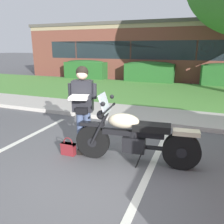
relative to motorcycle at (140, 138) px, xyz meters
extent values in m
plane|color=#565659|center=(-0.54, -0.67, -0.49)|extent=(140.00, 140.00, 0.00)
cube|color=#B7B2A8|center=(-0.54, 2.22, -0.43)|extent=(60.00, 0.20, 0.12)
cube|color=#B7B2A8|center=(-0.54, 3.07, -0.45)|extent=(60.00, 1.50, 0.08)
cube|color=#518E3D|center=(-0.54, 6.85, -0.46)|extent=(60.00, 6.04, 0.06)
cube|color=silver|center=(-2.75, -0.47, -0.49)|extent=(0.13, 4.40, 0.01)
cube|color=silver|center=(0.24, -0.47, -0.49)|extent=(0.13, 4.40, 0.01)
cylinder|color=black|center=(-0.87, -0.11, -0.17)|extent=(0.65, 0.18, 0.64)
cylinder|color=black|center=(-0.87, -0.11, -0.17)|extent=(0.19, 0.14, 0.18)
cylinder|color=black|center=(0.72, 0.08, -0.17)|extent=(0.66, 0.25, 0.64)
cylinder|color=black|center=(0.72, 0.08, -0.17)|extent=(0.20, 0.22, 0.18)
cube|color=black|center=(-0.87, -0.11, 0.18)|extent=(0.45, 0.19, 0.06)
cube|color=beige|center=(0.77, 0.09, 0.17)|extent=(0.46, 0.25, 0.08)
cylinder|color=black|center=(-0.73, -0.17, 0.11)|extent=(0.31, 0.08, 0.58)
cylinder|color=black|center=(-0.75, -0.01, 0.11)|extent=(0.31, 0.08, 0.58)
sphere|color=black|center=(-0.70, -0.09, 0.37)|extent=(0.17, 0.17, 0.17)
cylinder|color=black|center=(-0.56, -0.07, 0.49)|extent=(0.12, 0.72, 0.03)
cylinder|color=black|center=(-0.52, -0.43, 0.49)|extent=(0.06, 0.10, 0.04)
cylinder|color=black|center=(-0.61, 0.29, 0.49)|extent=(0.06, 0.10, 0.04)
sphere|color=black|center=(-0.55, -0.37, 0.65)|extent=(0.08, 0.08, 0.08)
sphere|color=black|center=(-0.62, 0.22, 0.65)|extent=(0.08, 0.08, 0.08)
cube|color=#B2BCC6|center=(-0.64, -0.08, 0.59)|extent=(0.18, 0.37, 0.35)
cube|color=black|center=(-0.13, -0.02, 0.07)|extent=(1.10, 0.23, 0.10)
ellipsoid|color=beige|center=(-0.30, -0.04, 0.29)|extent=(0.59, 0.38, 0.26)
cube|color=black|center=(0.20, 0.02, 0.21)|extent=(0.67, 0.35, 0.12)
cube|color=black|center=(-0.10, -0.02, -0.13)|extent=(0.43, 0.29, 0.28)
cylinder|color=black|center=(-0.13, -0.02, 0.03)|extent=(0.19, 0.14, 0.21)
cylinder|color=black|center=(-0.06, -0.01, 0.03)|extent=(0.19, 0.14, 0.21)
cylinder|color=black|center=(0.25, 0.17, -0.23)|extent=(0.61, 0.15, 0.08)
cylinder|color=black|center=(0.45, 0.19, -0.23)|extent=(0.61, 0.15, 0.08)
cylinder|color=black|center=(0.04, -0.16, -0.34)|extent=(0.11, 0.13, 0.30)
cube|color=black|center=(-1.05, 0.02, -0.44)|extent=(0.17, 0.26, 0.10)
cube|color=black|center=(-1.19, -0.02, -0.44)|extent=(0.17, 0.26, 0.10)
cylinder|color=#47567A|center=(-1.06, 0.04, -0.06)|extent=(0.14, 0.14, 0.86)
cylinder|color=#47567A|center=(-1.19, 0.00, -0.06)|extent=(0.14, 0.14, 0.86)
cube|color=#232328|center=(-1.13, 0.02, 0.66)|extent=(0.43, 0.32, 0.58)
cube|color=#232328|center=(-1.13, 0.02, 0.93)|extent=(0.35, 0.28, 0.06)
sphere|color=beige|center=(-1.13, 0.02, 1.07)|extent=(0.21, 0.21, 0.21)
sphere|color=black|center=(-1.13, 0.04, 1.10)|extent=(0.23, 0.23, 0.23)
cube|color=black|center=(-1.09, -0.10, 0.41)|extent=(0.24, 0.16, 0.12)
cylinder|color=#232328|center=(-0.93, -0.09, 0.68)|extent=(0.18, 0.35, 0.09)
cylinder|color=#232328|center=(-1.23, -0.18, 0.68)|extent=(0.18, 0.35, 0.09)
cylinder|color=#232328|center=(-0.91, 0.07, 0.76)|extent=(0.10, 0.10, 0.28)
cylinder|color=#232328|center=(-1.33, -0.06, 0.76)|extent=(0.10, 0.10, 0.28)
cube|color=white|center=(-1.04, -0.27, 0.70)|extent=(0.40, 0.40, 0.05)
cube|color=maroon|center=(-1.37, -0.19, -0.37)|extent=(0.28, 0.12, 0.24)
cube|color=maroon|center=(-1.37, -0.19, -0.27)|extent=(0.28, 0.13, 0.04)
torus|color=maroon|center=(-1.37, -0.19, -0.23)|extent=(0.20, 0.02, 0.20)
cube|color=#235623|center=(-6.32, 9.97, 0.06)|extent=(2.79, 0.90, 1.10)
ellipsoid|color=#235623|center=(-6.32, 9.97, 0.61)|extent=(2.65, 0.84, 0.28)
cube|color=#235623|center=(-2.07, 9.97, 0.06)|extent=(2.89, 0.90, 1.10)
ellipsoid|color=#235623|center=(-2.07, 9.97, 0.61)|extent=(2.74, 0.84, 0.28)
cube|color=brown|center=(0.48, 15.95, 1.21)|extent=(22.68, 11.13, 3.40)
cube|color=#998466|center=(0.48, 10.43, 2.79)|extent=(22.68, 0.10, 0.24)
cube|color=#4C4742|center=(0.48, 15.95, 3.01)|extent=(22.90, 11.24, 0.20)
cube|color=#1E282D|center=(0.48, 10.42, 1.38)|extent=(19.27, 0.06, 1.10)
cube|color=brown|center=(-7.23, 10.41, 1.38)|extent=(0.08, 0.04, 1.20)
cube|color=brown|center=(-3.38, 10.41, 1.38)|extent=(0.08, 0.04, 1.20)
cube|color=brown|center=(0.48, 10.41, 1.38)|extent=(0.08, 0.04, 1.20)
camera|label=1|loc=(0.93, -3.71, 1.54)|focal=36.94mm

